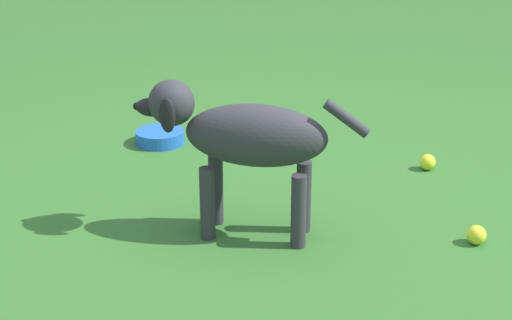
% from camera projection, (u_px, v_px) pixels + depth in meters
% --- Properties ---
extents(ground, '(14.00, 14.00, 0.00)m').
position_uv_depth(ground, '(281.00, 219.00, 2.88)').
color(ground, '#2D6026').
extents(dog, '(0.49, 0.68, 0.54)m').
position_uv_depth(dog, '(242.00, 137.00, 2.64)').
color(dog, '#2D2D33').
rests_on(dog, ground).
extents(tennis_ball_0, '(0.07, 0.07, 0.07)m').
position_uv_depth(tennis_ball_0, '(476.00, 235.00, 2.69)').
color(tennis_ball_0, '#CFD72B').
rests_on(tennis_ball_0, ground).
extents(tennis_ball_1, '(0.07, 0.07, 0.07)m').
position_uv_depth(tennis_ball_1, '(428.00, 162.00, 3.30)').
color(tennis_ball_1, yellow).
rests_on(tennis_ball_1, ground).
extents(tennis_ball_2, '(0.07, 0.07, 0.07)m').
position_uv_depth(tennis_ball_2, '(236.00, 134.00, 3.62)').
color(tennis_ball_2, '#D3DD36').
rests_on(tennis_ball_2, ground).
extents(water_bowl, '(0.22, 0.22, 0.06)m').
position_uv_depth(water_bowl, '(160.00, 137.00, 3.59)').
color(water_bowl, blue).
rests_on(water_bowl, ground).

